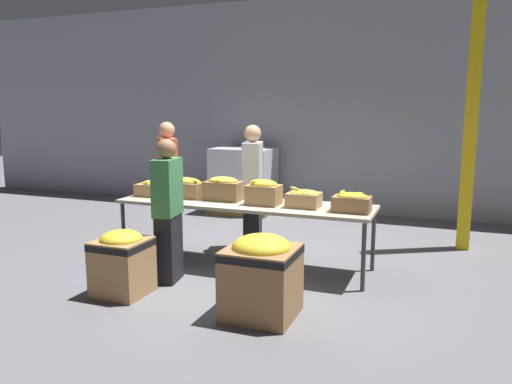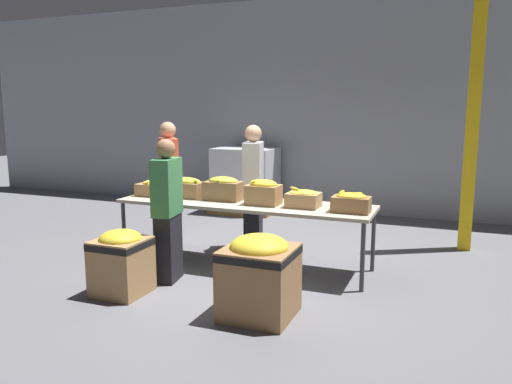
{
  "view_description": "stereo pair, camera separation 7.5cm",
  "coord_description": "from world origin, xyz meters",
  "px_view_note": "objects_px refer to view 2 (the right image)",
  "views": [
    {
      "loc": [
        2.32,
        -5.63,
        1.98
      ],
      "look_at": [
        0.09,
        0.18,
        0.92
      ],
      "focal_mm": 35.0,
      "sensor_mm": 36.0,
      "label": 1
    },
    {
      "loc": [
        2.39,
        -5.6,
        1.98
      ],
      "look_at": [
        0.09,
        0.18,
        0.92
      ],
      "focal_mm": 35.0,
      "sensor_mm": 36.0,
      "label": 2
    }
  ],
  "objects_px": {
    "banana_box_1": "(187,187)",
    "volunteer_2": "(253,189)",
    "banana_box_0": "(155,188)",
    "pallet_stack_1": "(242,180)",
    "donation_bin_0": "(121,260)",
    "pallet_stack_0": "(252,181)",
    "banana_box_2": "(223,188)",
    "support_pillar": "(474,106)",
    "volunteer_1": "(169,183)",
    "banana_box_5": "(351,202)",
    "banana_box_3": "(263,192)",
    "banana_box_4": "(303,198)",
    "sorting_table": "(244,206)",
    "donation_bin_1": "(259,273)",
    "volunteer_0": "(167,212)"
  },
  "relations": [
    {
      "from": "banana_box_1",
      "to": "banana_box_5",
      "type": "xyz_separation_m",
      "value": [
        2.18,
        -0.13,
        -0.02
      ]
    },
    {
      "from": "banana_box_0",
      "to": "pallet_stack_1",
      "type": "xyz_separation_m",
      "value": [
        -0.05,
        3.07,
        -0.31
      ]
    },
    {
      "from": "banana_box_3",
      "to": "banana_box_4",
      "type": "bearing_deg",
      "value": 3.01
    },
    {
      "from": "donation_bin_0",
      "to": "volunteer_2",
      "type": "bearing_deg",
      "value": 72.02
    },
    {
      "from": "volunteer_1",
      "to": "banana_box_0",
      "type": "bearing_deg",
      "value": -23.07
    },
    {
      "from": "banana_box_0",
      "to": "pallet_stack_1",
      "type": "bearing_deg",
      "value": 90.96
    },
    {
      "from": "banana_box_0",
      "to": "pallet_stack_1",
      "type": "distance_m",
      "value": 3.09
    },
    {
      "from": "banana_box_0",
      "to": "banana_box_3",
      "type": "bearing_deg",
      "value": -1.7
    },
    {
      "from": "banana_box_3",
      "to": "donation_bin_1",
      "type": "xyz_separation_m",
      "value": [
        0.47,
        -1.33,
        -0.55
      ]
    },
    {
      "from": "banana_box_1",
      "to": "banana_box_2",
      "type": "bearing_deg",
      "value": 0.52
    },
    {
      "from": "sorting_table",
      "to": "banana_box_1",
      "type": "bearing_deg",
      "value": 177.4
    },
    {
      "from": "banana_box_1",
      "to": "volunteer_2",
      "type": "height_order",
      "value": "volunteer_2"
    },
    {
      "from": "donation_bin_0",
      "to": "banana_box_5",
      "type": "bearing_deg",
      "value": 30.33
    },
    {
      "from": "pallet_stack_0",
      "to": "donation_bin_1",
      "type": "bearing_deg",
      "value": -67.16
    },
    {
      "from": "banana_box_0",
      "to": "pallet_stack_0",
      "type": "relative_size",
      "value": 0.37
    },
    {
      "from": "banana_box_3",
      "to": "pallet_stack_0",
      "type": "height_order",
      "value": "pallet_stack_0"
    },
    {
      "from": "banana_box_4",
      "to": "donation_bin_1",
      "type": "xyz_separation_m",
      "value": [
        -0.03,
        -1.36,
        -0.5
      ]
    },
    {
      "from": "sorting_table",
      "to": "support_pillar",
      "type": "bearing_deg",
      "value": 35.07
    },
    {
      "from": "volunteer_1",
      "to": "volunteer_2",
      "type": "distance_m",
      "value": 1.32
    },
    {
      "from": "donation_bin_1",
      "to": "pallet_stack_1",
      "type": "xyz_separation_m",
      "value": [
        -2.09,
        4.45,
        0.18
      ]
    },
    {
      "from": "banana_box_1",
      "to": "donation_bin_0",
      "type": "height_order",
      "value": "banana_box_1"
    },
    {
      "from": "banana_box_0",
      "to": "volunteer_2",
      "type": "relative_size",
      "value": 0.26
    },
    {
      "from": "sorting_table",
      "to": "pallet_stack_0",
      "type": "height_order",
      "value": "pallet_stack_0"
    },
    {
      "from": "banana_box_0",
      "to": "pallet_stack_0",
      "type": "bearing_deg",
      "value": 87.28
    },
    {
      "from": "sorting_table",
      "to": "banana_box_2",
      "type": "distance_m",
      "value": 0.37
    },
    {
      "from": "banana_box_1",
      "to": "volunteer_1",
      "type": "distance_m",
      "value": 0.91
    },
    {
      "from": "banana_box_2",
      "to": "volunteer_0",
      "type": "height_order",
      "value": "volunteer_0"
    },
    {
      "from": "banana_box_5",
      "to": "pallet_stack_1",
      "type": "distance_m",
      "value": 4.17
    },
    {
      "from": "volunteer_0",
      "to": "pallet_stack_0",
      "type": "distance_m",
      "value": 3.98
    },
    {
      "from": "banana_box_5",
      "to": "volunteer_1",
      "type": "height_order",
      "value": "volunteer_1"
    },
    {
      "from": "volunteer_0",
      "to": "donation_bin_0",
      "type": "xyz_separation_m",
      "value": [
        -0.25,
        -0.55,
        -0.44
      ]
    },
    {
      "from": "sorting_table",
      "to": "support_pillar",
      "type": "distance_m",
      "value": 3.41
    },
    {
      "from": "donation_bin_0",
      "to": "support_pillar",
      "type": "bearing_deg",
      "value": 42.95
    },
    {
      "from": "banana_box_3",
      "to": "support_pillar",
      "type": "distance_m",
      "value": 3.16
    },
    {
      "from": "volunteer_1",
      "to": "support_pillar",
      "type": "bearing_deg",
      "value": 67.12
    },
    {
      "from": "banana_box_0",
      "to": "banana_box_3",
      "type": "xyz_separation_m",
      "value": [
        1.57,
        -0.05,
        0.05
      ]
    },
    {
      "from": "banana_box_1",
      "to": "volunteer_2",
      "type": "distance_m",
      "value": 0.95
    },
    {
      "from": "banana_box_3",
      "to": "volunteer_1",
      "type": "relative_size",
      "value": 0.22
    },
    {
      "from": "banana_box_1",
      "to": "banana_box_5",
      "type": "relative_size",
      "value": 1.05
    },
    {
      "from": "banana_box_5",
      "to": "banana_box_0",
      "type": "bearing_deg",
      "value": 177.88
    },
    {
      "from": "sorting_table",
      "to": "volunteer_1",
      "type": "height_order",
      "value": "volunteer_1"
    },
    {
      "from": "banana_box_1",
      "to": "support_pillar",
      "type": "xyz_separation_m",
      "value": [
        3.43,
        1.79,
        1.05
      ]
    },
    {
      "from": "banana_box_1",
      "to": "banana_box_3",
      "type": "xyz_separation_m",
      "value": [
        1.11,
        -0.08,
        0.02
      ]
    },
    {
      "from": "support_pillar",
      "to": "volunteer_2",
      "type": "bearing_deg",
      "value": -158.02
    },
    {
      "from": "pallet_stack_0",
      "to": "banana_box_1",
      "type": "bearing_deg",
      "value": -84.09
    },
    {
      "from": "banana_box_4",
      "to": "pallet_stack_0",
      "type": "distance_m",
      "value": 3.68
    },
    {
      "from": "pallet_stack_1",
      "to": "volunteer_1",
      "type": "bearing_deg",
      "value": -93.21
    },
    {
      "from": "banana_box_4",
      "to": "volunteer_2",
      "type": "bearing_deg",
      "value": 141.98
    },
    {
      "from": "banana_box_2",
      "to": "support_pillar",
      "type": "height_order",
      "value": "support_pillar"
    },
    {
      "from": "banana_box_1",
      "to": "pallet_stack_0",
      "type": "distance_m",
      "value": 3.11
    }
  ]
}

